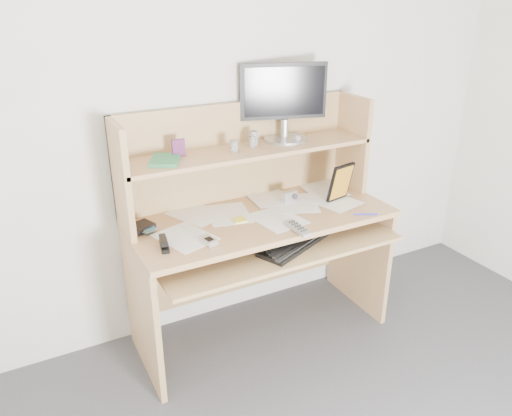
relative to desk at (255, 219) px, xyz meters
name	(u,v)px	position (x,y,z in m)	size (l,w,h in m)	color
back_wall	(234,110)	(0.00, 0.24, 0.56)	(3.60, 0.04, 2.50)	silver
desk	(255,219)	(0.00, 0.00, 0.00)	(1.40, 0.70, 1.30)	tan
paper_clutter	(262,215)	(0.00, -0.08, 0.06)	(1.32, 0.54, 0.01)	white
keyboard	(295,242)	(0.08, -0.28, -0.03)	(0.48, 0.33, 0.03)	black
tv_remote	(298,228)	(0.07, -0.33, 0.07)	(0.05, 0.18, 0.02)	gray
flip_phone	(208,240)	(-0.37, -0.24, 0.07)	(0.05, 0.10, 0.03)	#BBBBBD
stapler	(164,242)	(-0.57, -0.19, 0.08)	(0.04, 0.13, 0.04)	black
wallet	(141,227)	(-0.62, 0.04, 0.08)	(0.12, 0.10, 0.03)	black
sticky_note_pad	(239,220)	(-0.14, -0.09, 0.06)	(0.07, 0.07, 0.01)	yellow
digital_camera	(289,196)	(0.23, 0.01, 0.09)	(0.09, 0.04, 0.06)	#A9A8AB
game_case	(341,182)	(0.48, -0.11, 0.17)	(0.16, 0.02, 0.22)	black
blue_pen	(366,214)	(0.49, -0.34, 0.07)	(0.01, 0.01, 0.13)	#1F1CD2
card_box	(178,148)	(-0.38, 0.11, 0.43)	(0.06, 0.02, 0.09)	maroon
shelf_book	(165,160)	(-0.47, 0.06, 0.40)	(0.13, 0.19, 0.02)	#33804C
chip_stack_a	(234,146)	(-0.09, 0.05, 0.42)	(0.04, 0.04, 0.06)	black
chip_stack_b	(252,142)	(0.03, 0.08, 0.42)	(0.04, 0.04, 0.06)	white
chip_stack_c	(297,139)	(0.29, 0.04, 0.41)	(0.04, 0.04, 0.04)	black
chip_stack_d	(254,138)	(0.05, 0.10, 0.43)	(0.05, 0.05, 0.08)	white
monitor	(284,100)	(0.25, 0.14, 0.61)	(0.47, 0.24, 0.42)	#ABACB0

